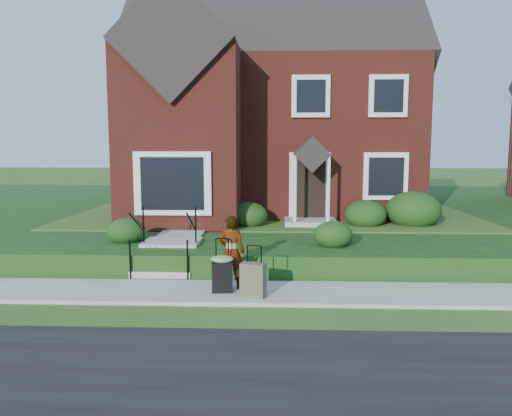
{
  "coord_description": "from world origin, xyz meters",
  "views": [
    {
      "loc": [
        0.11,
        -10.0,
        3.06
      ],
      "look_at": [
        -0.36,
        2.0,
        1.56
      ],
      "focal_mm": 35.0,
      "sensor_mm": 36.0,
      "label": 1
    }
  ],
  "objects_px": {
    "woman": "(231,252)",
    "suitcase_olive": "(253,280)",
    "front_steps": "(168,252)",
    "suitcase_black": "(222,271)"
  },
  "relations": [
    {
      "from": "front_steps",
      "to": "woman",
      "type": "height_order",
      "value": "woman"
    },
    {
      "from": "woman",
      "to": "suitcase_olive",
      "type": "distance_m",
      "value": 0.9
    },
    {
      "from": "front_steps",
      "to": "suitcase_black",
      "type": "relative_size",
      "value": 1.81
    },
    {
      "from": "front_steps",
      "to": "suitcase_black",
      "type": "bearing_deg",
      "value": -51.79
    },
    {
      "from": "woman",
      "to": "suitcase_olive",
      "type": "height_order",
      "value": "woman"
    },
    {
      "from": "front_steps",
      "to": "woman",
      "type": "distance_m",
      "value": 2.39
    },
    {
      "from": "woman",
      "to": "front_steps",
      "type": "bearing_deg",
      "value": -39.41
    },
    {
      "from": "front_steps",
      "to": "suitcase_black",
      "type": "distance_m",
      "value": 2.48
    },
    {
      "from": "suitcase_black",
      "to": "suitcase_olive",
      "type": "bearing_deg",
      "value": -31.73
    },
    {
      "from": "suitcase_black",
      "to": "front_steps",
      "type": "bearing_deg",
      "value": 122.88
    }
  ]
}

